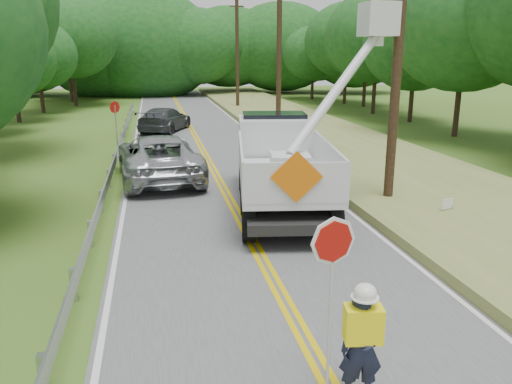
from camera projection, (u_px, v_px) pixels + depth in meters
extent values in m
cube|color=#4F4F52|center=(217.00, 176.00, 20.36)|extent=(7.20, 96.00, 0.02)
cube|color=#E0BA07|center=(214.00, 176.00, 20.34)|extent=(0.12, 96.00, 0.00)
cube|color=#E0BA07|center=(219.00, 176.00, 20.38)|extent=(0.12, 96.00, 0.00)
cube|color=silver|center=(129.00, 180.00, 19.70)|extent=(0.12, 96.00, 0.00)
cube|color=silver|center=(299.00, 172.00, 21.02)|extent=(0.12, 96.00, 0.00)
cube|color=#A4A6AC|center=(43.00, 376.00, 7.21)|extent=(0.12, 0.14, 0.70)
cube|color=#A4A6AC|center=(74.00, 285.00, 10.04)|extent=(0.12, 0.14, 0.70)
cube|color=#A4A6AC|center=(91.00, 234.00, 12.88)|extent=(0.12, 0.14, 0.70)
cube|color=#A4A6AC|center=(101.00, 201.00, 15.71)|extent=(0.12, 0.14, 0.70)
cube|color=#A4A6AC|center=(109.00, 178.00, 18.55)|extent=(0.12, 0.14, 0.70)
cube|color=#A4A6AC|center=(114.00, 162.00, 21.38)|extent=(0.12, 0.14, 0.70)
cube|color=#A4A6AC|center=(119.00, 149.00, 24.22)|extent=(0.12, 0.14, 0.70)
cube|color=#A4A6AC|center=(122.00, 139.00, 27.05)|extent=(0.12, 0.14, 0.70)
cube|color=#A4A6AC|center=(125.00, 131.00, 29.89)|extent=(0.12, 0.14, 0.70)
cube|color=#A4A6AC|center=(127.00, 124.00, 32.72)|extent=(0.12, 0.14, 0.70)
cube|color=#A4A6AC|center=(129.00, 118.00, 35.56)|extent=(0.12, 0.14, 0.70)
cube|color=#A4A6AC|center=(130.00, 114.00, 38.40)|extent=(0.12, 0.14, 0.70)
cube|color=#A4A6AC|center=(132.00, 109.00, 41.23)|extent=(0.12, 0.14, 0.70)
cube|color=#A4A6AC|center=(115.00, 161.00, 20.39)|extent=(0.05, 48.00, 0.34)
cylinder|color=black|center=(399.00, 46.00, 15.27)|extent=(0.30, 0.30, 10.00)
cylinder|color=black|center=(279.00, 49.00, 29.45)|extent=(0.30, 0.30, 10.00)
cylinder|color=black|center=(237.00, 51.00, 43.62)|extent=(0.30, 0.30, 10.00)
cube|color=black|center=(237.00, 6.00, 42.67)|extent=(1.20, 0.10, 0.10)
cube|color=olive|center=(381.00, 165.00, 21.68)|extent=(7.00, 96.00, 0.30)
cylinder|color=#332319|center=(17.00, 104.00, 35.91)|extent=(0.32, 0.32, 2.59)
ellipsoid|color=#12481A|center=(12.00, 58.00, 35.07)|extent=(6.04, 6.04, 5.32)
cylinder|color=#332319|center=(42.00, 96.00, 41.62)|extent=(0.32, 0.32, 2.70)
ellipsoid|color=#12481A|center=(37.00, 55.00, 40.74)|extent=(6.30, 6.30, 5.55)
cylinder|color=#332319|center=(75.00, 87.00, 46.83)|extent=(0.32, 0.32, 3.59)
ellipsoid|color=#12481A|center=(70.00, 37.00, 45.67)|extent=(8.39, 8.39, 7.38)
cylinder|color=#332319|center=(70.00, 85.00, 51.20)|extent=(0.32, 0.32, 3.38)
ellipsoid|color=#12481A|center=(66.00, 42.00, 50.11)|extent=(7.88, 7.88, 6.94)
cylinder|color=#332319|center=(458.00, 105.00, 29.57)|extent=(0.32, 0.32, 3.72)
ellipsoid|color=#12481A|center=(466.00, 23.00, 28.36)|extent=(8.69, 8.69, 7.64)
cylinder|color=#332319|center=(411.00, 100.00, 35.98)|extent=(0.32, 0.32, 3.13)
ellipsoid|color=#12481A|center=(416.00, 44.00, 34.96)|extent=(7.31, 7.31, 6.43)
cylinder|color=#332319|center=(374.00, 92.00, 40.89)|extent=(0.32, 0.32, 3.53)
ellipsoid|color=#12481A|center=(377.00, 36.00, 39.74)|extent=(8.23, 8.23, 7.25)
cylinder|color=#332319|center=(364.00, 88.00, 46.31)|extent=(0.32, 0.32, 3.40)
ellipsoid|color=#12481A|center=(367.00, 41.00, 45.21)|extent=(7.93, 7.93, 6.98)
cylinder|color=#332319|center=(345.00, 86.00, 49.22)|extent=(0.32, 0.32, 3.46)
ellipsoid|color=#12481A|center=(347.00, 40.00, 48.10)|extent=(8.06, 8.06, 7.10)
cylinder|color=#332319|center=(312.00, 86.00, 53.87)|extent=(0.32, 0.32, 2.75)
ellipsoid|color=#12481A|center=(313.00, 54.00, 52.98)|extent=(6.42, 6.42, 5.65)
ellipsoid|color=#12481A|center=(18.00, 47.00, 57.19)|extent=(14.25, 10.68, 10.68)
ellipsoid|color=#12481A|center=(62.00, 47.00, 57.50)|extent=(10.79, 8.09, 8.09)
ellipsoid|color=#12481A|center=(106.00, 47.00, 57.60)|extent=(15.85, 11.88, 11.88)
ellipsoid|color=#12481A|center=(144.00, 47.00, 58.18)|extent=(17.22, 12.91, 12.91)
ellipsoid|color=#12481A|center=(193.00, 47.00, 57.56)|extent=(11.44, 8.58, 8.58)
ellipsoid|color=#12481A|center=(229.00, 47.00, 61.65)|extent=(12.83, 9.62, 9.62)
ellipsoid|color=#12481A|center=(282.00, 47.00, 62.11)|extent=(14.25, 10.69, 10.69)
ellipsoid|color=#12481A|center=(315.00, 47.00, 62.01)|extent=(10.99, 8.24, 8.24)
ellipsoid|color=#12481A|center=(357.00, 47.00, 61.00)|extent=(12.93, 9.69, 9.69)
imported|color=#191E33|center=(362.00, 349.00, 6.97)|extent=(0.67, 0.50, 1.68)
cube|color=yellow|center=(363.00, 324.00, 6.87)|extent=(0.56, 0.40, 0.51)
ellipsoid|color=white|center=(365.00, 293.00, 6.74)|extent=(0.31, 0.31, 0.25)
cylinder|color=#B7B7B7|center=(330.00, 325.00, 6.92)|extent=(0.04, 0.04, 2.35)
cylinder|color=#A60F0A|center=(333.00, 241.00, 6.59)|extent=(0.66, 0.18, 0.67)
cylinder|color=black|center=(248.00, 221.00, 13.18)|extent=(0.50, 1.12, 1.08)
cylinder|color=black|center=(334.00, 220.00, 13.28)|extent=(0.50, 1.12, 1.08)
cylinder|color=black|center=(246.00, 197.00, 15.35)|extent=(0.50, 1.12, 1.08)
cylinder|color=black|center=(320.00, 196.00, 15.46)|extent=(0.50, 1.12, 1.08)
cylinder|color=black|center=(244.00, 176.00, 18.07)|extent=(0.50, 1.12, 1.08)
cylinder|color=black|center=(307.00, 175.00, 18.17)|extent=(0.50, 1.12, 1.08)
cube|color=black|center=(282.00, 191.00, 15.71)|extent=(3.43, 7.49, 0.28)
cube|color=silver|center=(285.00, 180.00, 14.80)|extent=(3.35, 5.52, 0.25)
cube|color=silver|center=(241.00, 162.00, 14.59)|extent=(0.85, 5.14, 1.01)
cube|color=silver|center=(329.00, 161.00, 14.71)|extent=(0.85, 5.14, 1.01)
cube|color=silver|center=(296.00, 183.00, 12.18)|extent=(2.57, 0.46, 1.01)
cube|color=silver|center=(274.00, 146.00, 18.40)|extent=(2.83, 2.50, 2.03)
cube|color=black|center=(274.00, 125.00, 18.43)|extent=(2.45, 1.79, 0.85)
cube|color=silver|center=(290.00, 171.00, 13.46)|extent=(1.16, 1.16, 0.90)
cube|color=silver|center=(379.00, 19.00, 14.94)|extent=(0.96, 0.96, 0.96)
cube|color=orange|center=(297.00, 177.00, 12.05)|extent=(1.27, 0.23, 1.28)
imported|color=#ACAFB4|center=(159.00, 157.00, 19.60)|extent=(3.44, 6.53, 1.75)
imported|color=#3D4044|center=(165.00, 119.00, 31.82)|extent=(3.88, 5.53, 1.49)
cylinder|color=#A4A6AC|center=(117.00, 132.00, 23.53)|extent=(0.06, 0.06, 2.50)
cylinder|color=#A60F0A|center=(115.00, 107.00, 23.23)|extent=(0.44, 0.40, 0.57)
cube|color=white|center=(448.00, 204.00, 14.95)|extent=(0.44, 0.14, 0.31)
cylinder|color=#A4A6AC|center=(441.00, 213.00, 14.99)|extent=(0.02, 0.02, 0.44)
cylinder|color=#A4A6AC|center=(452.00, 212.00, 15.06)|extent=(0.02, 0.02, 0.44)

